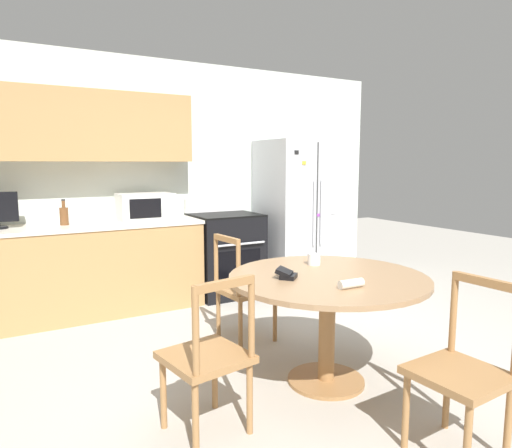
{
  "coord_description": "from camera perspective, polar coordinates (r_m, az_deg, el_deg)",
  "views": [
    {
      "loc": [
        -1.87,
        -2.31,
        1.48
      ],
      "look_at": [
        0.1,
        1.15,
        0.95
      ],
      "focal_mm": 32.0,
      "sensor_mm": 36.0,
      "label": 1
    }
  ],
  "objects": [
    {
      "name": "candle_glass",
      "position": [
        3.37,
        7.27,
        -4.47
      ],
      "size": [
        0.1,
        0.1,
        0.08
      ],
      "color": "silver",
      "rests_on": "dining_table"
    },
    {
      "name": "ground_plane",
      "position": [
        3.32,
        8.81,
        -18.97
      ],
      "size": [
        14.0,
        14.0,
        0.0
      ],
      "primitive_type": "plane",
      "color": "#B2ADA3"
    },
    {
      "name": "back_wall",
      "position": [
        5.15,
        -12.0,
        7.03
      ],
      "size": [
        5.2,
        0.44,
        2.6
      ],
      "color": "silver",
      "rests_on": "ground_plane"
    },
    {
      "name": "refrigerator",
      "position": [
        5.54,
        5.25,
        1.29
      ],
      "size": [
        0.85,
        0.78,
        1.75
      ],
      "color": "#B2B5BA",
      "rests_on": "ground_plane"
    },
    {
      "name": "oven_range",
      "position": [
        5.18,
        -3.83,
        -3.69
      ],
      "size": [
        0.73,
        0.68,
        1.08
      ],
      "color": "black",
      "rests_on": "ground_plane"
    },
    {
      "name": "counter_bottle",
      "position": [
        4.68,
        -22.87,
        1.01
      ],
      "size": [
        0.08,
        0.08,
        0.24
      ],
      "color": "brown",
      "rests_on": "kitchen_counter"
    },
    {
      "name": "dining_chair_far",
      "position": [
        3.84,
        -1.59,
        -8.23
      ],
      "size": [
        0.46,
        0.46,
        0.9
      ],
      "rotation": [
        0.0,
        0.0,
        4.81
      ],
      "color": "#9E7042",
      "rests_on": "ground_plane"
    },
    {
      "name": "folded_napkin",
      "position": [
        2.79,
        11.8,
        -7.31
      ],
      "size": [
        0.17,
        0.06,
        0.05
      ],
      "color": "silver",
      "rests_on": "dining_table"
    },
    {
      "name": "dining_chair_left",
      "position": [
        2.59,
        -5.97,
        -16.32
      ],
      "size": [
        0.48,
        0.48,
        0.9
      ],
      "rotation": [
        0.0,
        0.0,
        6.44
      ],
      "color": "#9E7042",
      "rests_on": "ground_plane"
    },
    {
      "name": "wallet",
      "position": [
        2.96,
        3.81,
        -6.28
      ],
      "size": [
        0.17,
        0.17,
        0.07
      ],
      "color": "black",
      "rests_on": "dining_table"
    },
    {
      "name": "microwave",
      "position": [
        4.83,
        -13.63,
        2.11
      ],
      "size": [
        0.55,
        0.35,
        0.28
      ],
      "color": "white",
      "rests_on": "kitchen_counter"
    },
    {
      "name": "dining_table",
      "position": [
        3.11,
        8.98,
        -8.64
      ],
      "size": [
        1.32,
        1.32,
        0.74
      ],
      "color": "#997551",
      "rests_on": "ground_plane"
    },
    {
      "name": "kitchen_counter",
      "position": [
        4.78,
        -20.01,
        -5.33
      ],
      "size": [
        2.18,
        0.64,
        0.9
      ],
      "color": "#AD7F4C",
      "rests_on": "ground_plane"
    },
    {
      "name": "dining_chair_near",
      "position": [
        2.64,
        24.38,
        -16.52
      ],
      "size": [
        0.44,
        0.44,
        0.9
      ],
      "rotation": [
        0.0,
        0.0,
        1.62
      ],
      "color": "#9E7042",
      "rests_on": "ground_plane"
    }
  ]
}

